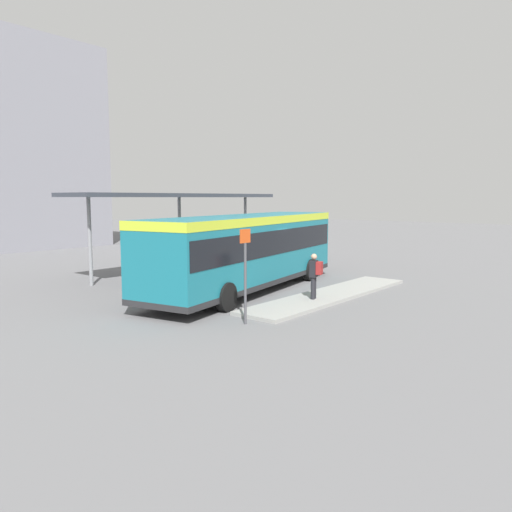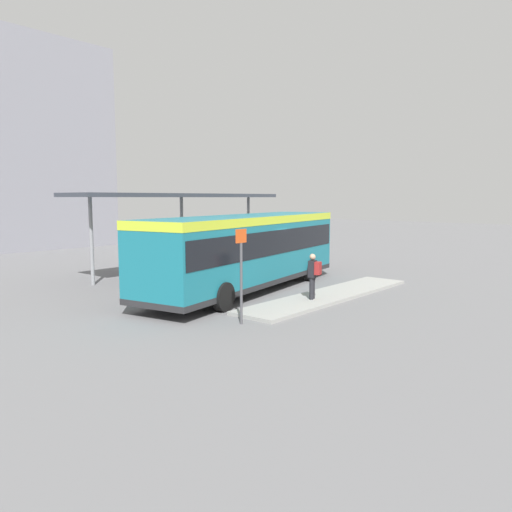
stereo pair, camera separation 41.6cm
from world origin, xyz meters
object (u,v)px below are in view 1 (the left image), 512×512
at_px(potted_planter_near_shelter, 216,260).
at_px(platform_sign, 245,272).
at_px(city_bus, 247,247).
at_px(bicycle_red, 288,254).
at_px(pedestrian_waiting, 315,273).
at_px(bicycle_white, 297,255).

height_order(potted_planter_near_shelter, platform_sign, platform_sign).
distance_m(city_bus, bicycle_red, 10.39).
relative_size(bicycle_red, potted_planter_near_shelter, 1.23).
height_order(city_bus, pedestrian_waiting, city_bus).
bearing_deg(pedestrian_waiting, bicycle_white, -69.19).
distance_m(pedestrian_waiting, bicycle_white, 11.57).
xyz_separation_m(bicycle_red, potted_planter_near_shelter, (-6.89, -0.62, 0.34)).
bearing_deg(bicycle_white, city_bus, 116.19).
bearing_deg(bicycle_red, city_bus, -60.03).
height_order(city_bus, potted_planter_near_shelter, city_bus).
xyz_separation_m(bicycle_white, platform_sign, (-13.05, -7.18, 1.18)).
bearing_deg(potted_planter_near_shelter, city_bus, -120.44).
height_order(bicycle_red, potted_planter_near_shelter, potted_planter_near_shelter).
relative_size(pedestrian_waiting, potted_planter_near_shelter, 1.22).
bearing_deg(bicycle_white, bicycle_red, -13.39).
xyz_separation_m(bicycle_red, platform_sign, (-13.28, -7.95, 1.20)).
distance_m(potted_planter_near_shelter, platform_sign, 9.76).
bearing_deg(pedestrian_waiting, city_bus, -19.54).
xyz_separation_m(city_bus, platform_sign, (-4.06, -3.37, -0.20)).
bearing_deg(pedestrian_waiting, bicycle_red, -66.99).
distance_m(city_bus, potted_planter_near_shelter, 4.71).
bearing_deg(bicycle_white, pedestrian_waiting, 130.99).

